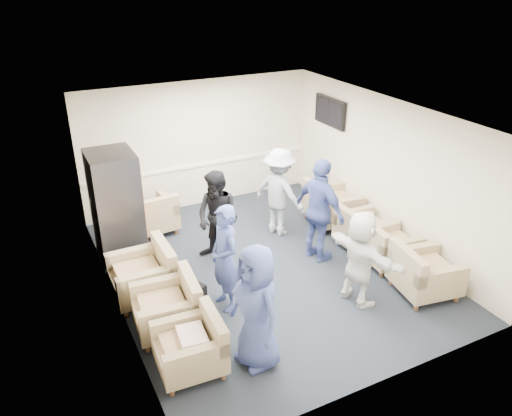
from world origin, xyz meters
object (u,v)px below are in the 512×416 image
armchair_corner (152,216)px  person_front_right (360,258)px  person_front_left (257,307)px  person_mid_right (320,211)px  armchair_left_near (194,348)px  armchair_left_far (146,276)px  person_back_right (279,192)px  armchair_left_mid (170,308)px  armchair_right_midfar (362,232)px  person_back_left (218,218)px  person_mid_left (225,258)px  armchair_right_far (329,207)px  armchair_right_near (422,274)px  vending_machine (116,206)px  armchair_right_midnear (386,247)px

armchair_corner → person_front_right: bearing=116.3°
person_front_left → person_mid_right: 2.83m
armchair_left_near → person_mid_right: (2.92, 1.59, 0.61)m
armchair_left_far → person_back_right: 3.06m
armchair_left_mid → person_front_right: bearing=82.2°
armchair_right_midfar → person_front_left: bearing=120.2°
person_back_left → person_mid_right: 1.76m
person_mid_left → person_mid_right: size_ratio=0.90×
armchair_right_far → person_front_left: (-3.08, -2.86, 0.49)m
person_back_left → armchair_corner: bearing=173.0°
armchair_right_near → armchair_left_far: bearing=73.6°
armchair_right_midfar → vending_machine: (-4.00, 1.79, 0.63)m
armchair_right_midfar → person_back_right: size_ratio=0.50×
armchair_right_near → person_front_right: person_front_right is taller
armchair_right_near → person_back_left: size_ratio=0.61×
person_back_right → person_front_right: (0.01, -2.49, -0.09)m
armchair_left_near → armchair_right_near: armchair_right_near is taller
armchair_right_far → armchair_right_midfar: bearing=-175.1°
armchair_corner → person_back_left: person_back_left is taller
vending_machine → person_front_right: 4.25m
armchair_right_midnear → person_front_right: 1.36m
armchair_right_midnear → armchair_corner: size_ratio=0.96×
armchair_right_near → person_mid_right: size_ratio=0.54×
armchair_right_far → person_mid_left: size_ratio=0.62×
person_front_left → person_back_left: (0.55, 2.56, -0.03)m
armchair_left_mid → armchair_corner: size_ratio=0.99×
person_mid_left → person_front_left: bearing=-9.4°
person_back_right → person_front_left: bearing=122.4°
armchair_left_far → vending_machine: size_ratio=0.48×
armchair_right_midnear → person_mid_right: 1.32m
person_back_left → person_mid_right: person_mid_right is taller
armchair_right_far → person_mid_left: person_mid_left is taller
armchair_left_mid → armchair_corner: 3.03m
armchair_left_far → armchair_right_near: bearing=64.2°
armchair_right_midfar → person_mid_left: size_ratio=0.51×
person_front_right → armchair_left_far: bearing=51.2°
armchair_left_far → armchair_right_far: (3.97, 0.78, 0.01)m
armchair_left_mid → armchair_right_far: (3.87, 1.72, 0.03)m
armchair_right_midnear → armchair_right_midfar: 0.61m
vending_machine → person_mid_left: 2.50m
armchair_right_midfar → person_back_right: (-1.06, 1.23, 0.52)m
person_front_left → armchair_right_far: bearing=123.5°
armchair_left_near → person_back_left: 2.71m
armchair_right_far → person_mid_right: size_ratio=0.56×
person_back_left → person_front_right: bearing=2.2°
person_front_left → person_front_right: person_front_left is taller
armchair_corner → armchair_left_near: bearing=76.5°
armchair_right_midfar → armchair_corner: armchair_corner is taller
armchair_right_midnear → armchair_right_midfar: (-0.05, 0.60, 0.01)m
person_front_right → person_back_left: bearing=25.2°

